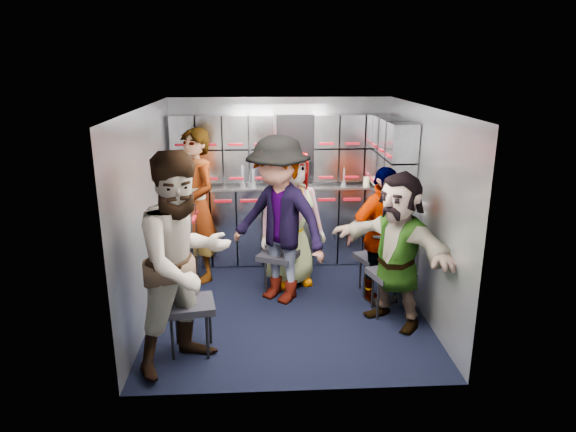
{
  "coord_description": "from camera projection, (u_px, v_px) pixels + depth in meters",
  "views": [
    {
      "loc": [
        -0.27,
        -5.01,
        2.53
      ],
      "look_at": [
        0.03,
        0.35,
        0.9
      ],
      "focal_mm": 32.0,
      "sensor_mm": 36.0,
      "label": 1
    }
  ],
  "objects": [
    {
      "name": "jump_seat_center",
      "position": [
        290.0,
        246.0,
        6.18
      ],
      "size": [
        0.41,
        0.4,
        0.44
      ],
      "rotation": [
        0.0,
        0.0,
        -0.14
      ],
      "color": "black",
      "rests_on": "ground"
    },
    {
      "name": "counter",
      "position": [
        282.0,
        186.0,
        6.48
      ],
      "size": [
        2.68,
        0.42,
        0.03
      ],
      "primitive_type": "cube",
      "color": "#B5B8BD",
      "rests_on": "cart_bank_back"
    },
    {
      "name": "attendant_arc_c",
      "position": [
        291.0,
        218.0,
        5.89
      ],
      "size": [
        0.89,
        0.7,
        1.6
      ],
      "primitive_type": "imported",
      "rotation": [
        0.0,
        0.0,
        0.28
      ],
      "color": "black",
      "rests_on": "ground"
    },
    {
      "name": "red_latch_strip",
      "position": [
        282.0,
        200.0,
        6.32
      ],
      "size": [
        2.6,
        0.02,
        0.03
      ],
      "primitive_type": "cube",
      "color": "maroon",
      "rests_on": "cart_bank_back"
    },
    {
      "name": "floor",
      "position": [
        287.0,
        305.0,
        5.54
      ],
      "size": [
        3.0,
        3.0,
        0.0
      ],
      "primitive_type": "plane",
      "color": "black",
      "rests_on": "ground"
    },
    {
      "name": "attendant_arc_b",
      "position": [
        279.0,
        221.0,
        5.44
      ],
      "size": [
        1.33,
        1.26,
        1.81
      ],
      "primitive_type": "imported",
      "rotation": [
        0.0,
        0.0,
        -0.68
      ],
      "color": "black",
      "rests_on": "ground"
    },
    {
      "name": "jump_seat_mid_right",
      "position": [
        376.0,
        260.0,
        5.73
      ],
      "size": [
        0.48,
        0.47,
        0.45
      ],
      "rotation": [
        0.0,
        0.0,
        0.33
      ],
      "color": "black",
      "rests_on": "ground"
    },
    {
      "name": "coffee_niche",
      "position": [
        295.0,
        149.0,
        6.47
      ],
      "size": [
        0.46,
        0.16,
        0.84
      ],
      "primitive_type": null,
      "color": "black",
      "rests_on": "wall_back"
    },
    {
      "name": "attendant_arc_d",
      "position": [
        381.0,
        236.0,
        5.46
      ],
      "size": [
        0.94,
        0.71,
        1.49
      ],
      "primitive_type": "imported",
      "rotation": [
        0.0,
        0.0,
        0.46
      ],
      "color": "black",
      "rests_on": "ground"
    },
    {
      "name": "cart_bank_back",
      "position": [
        282.0,
        225.0,
        6.63
      ],
      "size": [
        2.68,
        0.38,
        0.99
      ],
      "primitive_type": "cube",
      "color": "#9499A3",
      "rests_on": "ground"
    },
    {
      "name": "attendant_arc_e",
      "position": [
        397.0,
        250.0,
        4.97
      ],
      "size": [
        1.25,
        1.41,
        1.55
      ],
      "primitive_type": "imported",
      "rotation": [
        0.0,
        0.0,
        -0.9
      ],
      "color": "black",
      "rests_on": "ground"
    },
    {
      "name": "jump_seat_mid_left",
      "position": [
        278.0,
        258.0,
        5.76
      ],
      "size": [
        0.52,
        0.51,
        0.47
      ],
      "rotation": [
        0.0,
        0.0,
        -0.43
      ],
      "color": "black",
      "rests_on": "ground"
    },
    {
      "name": "right_cabinet",
      "position": [
        390.0,
        241.0,
        6.03
      ],
      "size": [
        0.28,
        1.2,
        1.0
      ],
      "primitive_type": "cube",
      "color": "#9499A3",
      "rests_on": "ground"
    },
    {
      "name": "attendant_arc_a",
      "position": [
        184.0,
        263.0,
        4.22
      ],
      "size": [
        1.15,
        1.14,
        1.87
      ],
      "primitive_type": "imported",
      "rotation": [
        0.0,
        0.0,
        0.75
      ],
      "color": "black",
      "rests_on": "ground"
    },
    {
      "name": "cart_bank_left",
      "position": [
        181.0,
        246.0,
        5.87
      ],
      "size": [
        0.38,
        0.76,
        0.99
      ],
      "primitive_type": "cube",
      "color": "#9499A3",
      "rests_on": "ground"
    },
    {
      "name": "bottle_left",
      "position": [
        243.0,
        176.0,
        6.36
      ],
      "size": [
        0.07,
        0.07,
        0.27
      ],
      "primitive_type": "cylinder",
      "color": "white",
      "rests_on": "counter"
    },
    {
      "name": "wall_left",
      "position": [
        148.0,
        214.0,
        5.16
      ],
      "size": [
        0.04,
        3.0,
        2.1
      ],
      "primitive_type": "cube",
      "color": "#92989F",
      "rests_on": "ground"
    },
    {
      "name": "jump_seat_near_right",
      "position": [
        390.0,
        276.0,
        5.25
      ],
      "size": [
        0.49,
        0.48,
        0.47
      ],
      "rotation": [
        0.0,
        0.0,
        0.3
      ],
      "color": "black",
      "rests_on": "ground"
    },
    {
      "name": "wall_back",
      "position": [
        281.0,
        180.0,
        6.67
      ],
      "size": [
        2.8,
        0.04,
        2.1
      ],
      "primitive_type": "cube",
      "color": "#92989F",
      "rests_on": "ground"
    },
    {
      "name": "cup_left",
      "position": [
        193.0,
        183.0,
        6.34
      ],
      "size": [
        0.08,
        0.08,
        0.1
      ],
      "primitive_type": "cylinder",
      "color": "#BEB186",
      "rests_on": "counter"
    },
    {
      "name": "wall_right",
      "position": [
        422.0,
        210.0,
        5.31
      ],
      "size": [
        0.04,
        3.0,
        2.1
      ],
      "primitive_type": "cube",
      "color": "#92989F",
      "rests_on": "ground"
    },
    {
      "name": "ceiling",
      "position": [
        287.0,
        107.0,
        4.93
      ],
      "size": [
        2.8,
        3.0,
        0.02
      ],
      "primitive_type": "cube",
      "color": "silver",
      "rests_on": "wall_back"
    },
    {
      "name": "cup_right",
      "position": [
        366.0,
        181.0,
        6.46
      ],
      "size": [
        0.08,
        0.08,
        0.11
      ],
      "primitive_type": "cylinder",
      "color": "#BEB186",
      "rests_on": "counter"
    },
    {
      "name": "locker_bank_right",
      "position": [
        393.0,
        156.0,
        5.84
      ],
      "size": [
        0.28,
        1.0,
        0.82
      ],
      "primitive_type": "cube",
      "color": "#9499A3",
      "rests_on": "wall_right"
    },
    {
      "name": "bottle_mid",
      "position": [
        253.0,
        177.0,
        6.37
      ],
      "size": [
        0.07,
        0.07,
        0.22
      ],
      "primitive_type": "cylinder",
      "color": "white",
      "rests_on": "counter"
    },
    {
      "name": "bottle_right",
      "position": [
        344.0,
        176.0,
        6.43
      ],
      "size": [
        0.06,
        0.06,
        0.23
      ],
      "primitive_type": "cylinder",
      "color": "white",
      "rests_on": "counter"
    },
    {
      "name": "jump_seat_near_left",
      "position": [
        190.0,
        308.0,
        4.54
      ],
      "size": [
        0.47,
        0.46,
        0.49
      ],
      "rotation": [
        0.0,
        0.0,
        0.17
      ],
      "color": "black",
      "rests_on": "ground"
    },
    {
      "name": "locker_bank_back",
      "position": [
        281.0,
        148.0,
        6.4
      ],
      "size": [
        2.68,
        0.28,
        0.82
      ],
      "primitive_type": "cube",
      "color": "#9499A3",
      "rests_on": "wall_back"
    },
    {
      "name": "attendant_standing",
      "position": [
        197.0,
        206.0,
        6.0
      ],
      "size": [
        0.74,
        0.79,
        1.81
      ],
      "primitive_type": "imported",
      "rotation": [
        0.0,
        0.0,
        -0.94
      ],
      "color": "black",
      "rests_on": "ground"
    }
  ]
}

